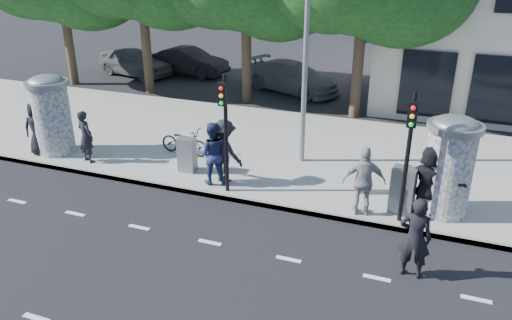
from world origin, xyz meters
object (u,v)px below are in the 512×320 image
at_px(cabinet_right, 403,190).
at_px(ped_e, 364,181).
at_px(ped_a, 38,128).
at_px(cabinet_left, 187,155).
at_px(ad_column_left, 51,113).
at_px(ad_column_right, 449,164).
at_px(traffic_pole_far, 409,146).
at_px(bicycle, 184,141).
at_px(traffic_pole_near, 225,122).
at_px(ped_d, 224,151).
at_px(car_left, 135,62).
at_px(ped_f, 429,181).
at_px(man_road, 415,238).
at_px(car_mid, 189,62).
at_px(street_lamp, 307,14).
at_px(ped_c, 212,153).
at_px(car_right, 292,77).
at_px(ped_b, 86,137).

bearing_deg(cabinet_right, ped_e, -145.48).
distance_m(ped_a, cabinet_left, 5.32).
height_order(ad_column_left, ad_column_right, same).
distance_m(traffic_pole_far, bicycle, 7.68).
relative_size(traffic_pole_near, ped_d, 1.78).
relative_size(ad_column_right, car_left, 0.60).
relative_size(ped_f, cabinet_right, 1.54).
xyz_separation_m(man_road, car_mid, (-13.02, 14.60, -0.21)).
height_order(ad_column_right, ped_a, ad_column_right).
bearing_deg(ad_column_left, ped_e, -3.57).
bearing_deg(street_lamp, traffic_pole_near, -116.23).
xyz_separation_m(ad_column_left, man_road, (11.85, -2.71, -0.60)).
bearing_deg(street_lamp, man_road, -51.49).
distance_m(ped_d, ped_e, 4.19).
bearing_deg(ped_c, car_right, -104.19).
bearing_deg(ad_column_right, car_right, 124.94).
distance_m(bicycle, car_mid, 11.83).
distance_m(ped_d, car_left, 14.82).
relative_size(ped_d, car_mid, 0.43).
height_order(ped_e, car_mid, ped_e).
relative_size(ad_column_left, car_right, 0.53).
height_order(ped_c, car_right, ped_c).
bearing_deg(ped_e, ped_b, -16.72).
bearing_deg(ad_column_left, bicycle, 17.76).
bearing_deg(street_lamp, bicycle, -168.23).
distance_m(ad_column_right, cabinet_left, 7.55).
height_order(ped_f, car_left, ped_f).
bearing_deg(traffic_pole_near, ped_b, 175.52).
bearing_deg(ped_b, cabinet_right, -160.98).
distance_m(ped_c, ped_e, 4.44).
bearing_deg(bicycle, ped_f, -96.68).
bearing_deg(traffic_pole_near, bicycle, 139.92).
relative_size(street_lamp, ped_a, 4.43).
xyz_separation_m(ad_column_right, car_mid, (-13.57, 11.69, -0.81)).
bearing_deg(street_lamp, ped_c, -129.12).
relative_size(traffic_pole_far, car_mid, 0.77).
bearing_deg(ped_f, ped_c, 22.17).
bearing_deg(ped_a, traffic_pole_near, 152.78).
height_order(street_lamp, cabinet_right, street_lamp).
distance_m(ped_a, car_left, 11.58).
bearing_deg(cabinet_left, car_mid, 115.01).
bearing_deg(car_left, street_lamp, -112.16).
xyz_separation_m(man_road, cabinet_right, (-0.48, 2.53, -0.16)).
height_order(ped_d, cabinet_right, ped_d).
bearing_deg(ad_column_right, ped_a, -177.63).
bearing_deg(car_mid, traffic_pole_near, -142.02).
height_order(ad_column_left, ped_c, ad_column_left).
xyz_separation_m(traffic_pole_far, car_left, (-15.26, 11.42, -1.47)).
distance_m(ped_a, ped_e, 10.81).
distance_m(ped_d, car_mid, 14.11).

